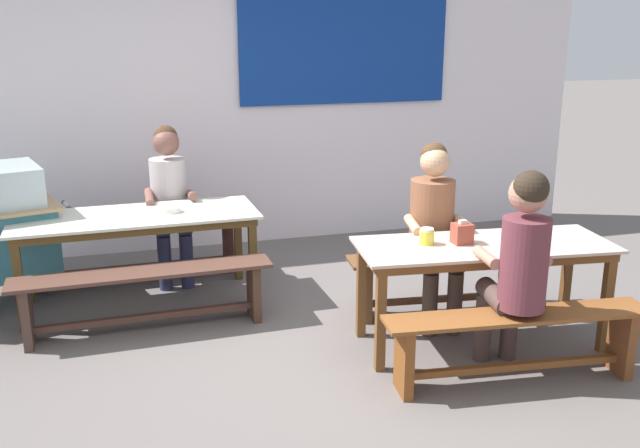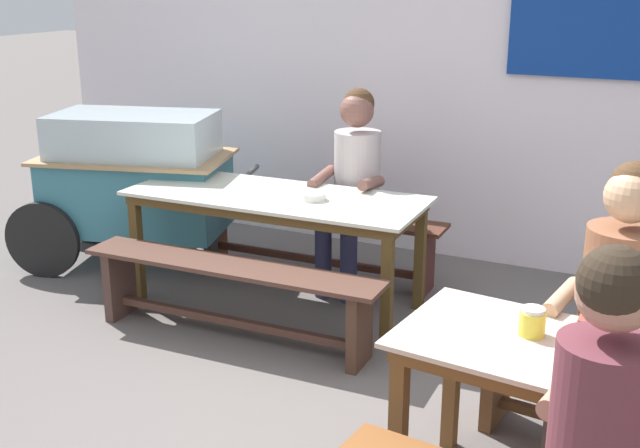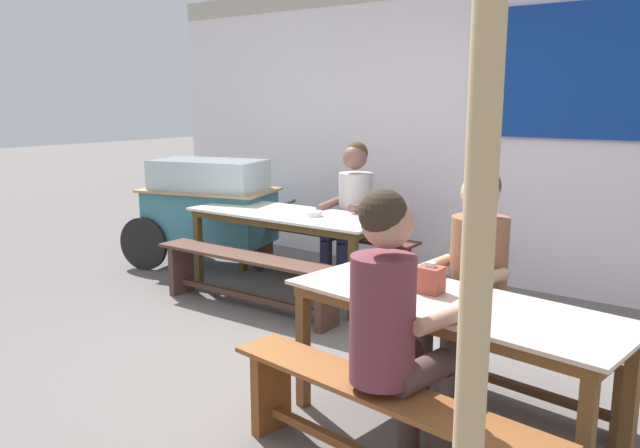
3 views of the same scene
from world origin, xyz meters
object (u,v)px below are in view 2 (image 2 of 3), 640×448
at_px(person_near_front, 605,421).
at_px(tissue_box, 596,335).
at_px(dining_table_far, 276,205).
at_px(condiment_jar, 532,322).
at_px(food_cart, 134,177).
at_px(person_right_near_table, 615,301).
at_px(soup_bowl, 314,196).
at_px(bench_far_back, 314,232).
at_px(bench_far_front, 231,289).
at_px(dining_table_near, 633,386).
at_px(person_center_facing, 353,176).

distance_m(person_near_front, tissue_box, 0.55).
xyz_separation_m(dining_table_far, tissue_box, (2.07, -1.38, 0.14)).
height_order(tissue_box, condiment_jar, tissue_box).
bearing_deg(tissue_box, condiment_jar, 167.98).
bearing_deg(food_cart, dining_table_far, -9.58).
xyz_separation_m(dining_table_far, person_right_near_table, (2.08, -0.91, 0.10)).
relative_size(dining_table_far, soup_bowl, 12.56).
xyz_separation_m(dining_table_far, bench_far_back, (-0.01, 0.57, -0.34)).
xyz_separation_m(bench_far_back, person_right_near_table, (2.10, -1.48, 0.44)).
xyz_separation_m(dining_table_far, bench_far_front, (0.01, -0.57, -0.35)).
relative_size(dining_table_near, bench_far_front, 0.97).
relative_size(bench_far_back, person_center_facing, 1.40).
distance_m(dining_table_far, person_center_facing, 0.60).
height_order(dining_table_near, bench_far_front, dining_table_near).
height_order(bench_far_back, person_near_front, person_near_front).
relative_size(food_cart, condiment_jar, 16.13).
relative_size(bench_far_back, bench_far_front, 1.02).
bearing_deg(soup_bowl, tissue_box, -37.26).
xyz_separation_m(dining_table_near, person_center_facing, (-1.91, 1.93, 0.11)).
distance_m(dining_table_far, bench_far_front, 0.66).
height_order(bench_far_front, person_right_near_table, person_right_near_table).
bearing_deg(person_center_facing, food_cart, -169.37).
height_order(bench_far_back, tissue_box, tissue_box).
bearing_deg(tissue_box, person_right_near_table, 87.58).
distance_m(bench_far_front, person_near_front, 2.58).
xyz_separation_m(dining_table_near, tissue_box, (-0.15, 0.05, 0.15)).
relative_size(food_cart, soup_bowl, 11.94).
bearing_deg(person_right_near_table, dining_table_near, -76.12).
height_order(person_right_near_table, condiment_jar, person_right_near_table).
bearing_deg(person_right_near_table, person_center_facing, 141.46).
bearing_deg(soup_bowl, bench_far_front, -114.78).
bearing_deg(person_center_facing, person_near_front, -52.50).
bearing_deg(dining_table_far, condiment_jar, -35.99).
bearing_deg(person_right_near_table, bench_far_front, 170.50).
distance_m(dining_table_far, tissue_box, 2.49).
relative_size(bench_far_back, person_right_near_table, 1.41).
height_order(bench_far_front, person_near_front, person_near_front).
distance_m(food_cart, person_right_near_table, 3.54).
height_order(dining_table_far, soup_bowl, soup_bowl).
distance_m(food_cart, condiment_jar, 3.46).
relative_size(dining_table_near, soup_bowl, 11.92).
bearing_deg(bench_far_front, soup_bowl, 65.22).
xyz_separation_m(person_right_near_table, tissue_box, (-0.02, -0.47, 0.05)).
xyz_separation_m(bench_far_back, bench_far_front, (0.03, -1.13, -0.00)).
relative_size(food_cart, tissue_box, 11.07).
bearing_deg(person_near_front, person_center_facing, 127.50).
distance_m(dining_table_near, person_center_facing, 2.72).
bearing_deg(dining_table_far, food_cart, 170.42).
distance_m(bench_far_back, food_cart, 1.34).
bearing_deg(dining_table_far, dining_table_near, -32.80).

